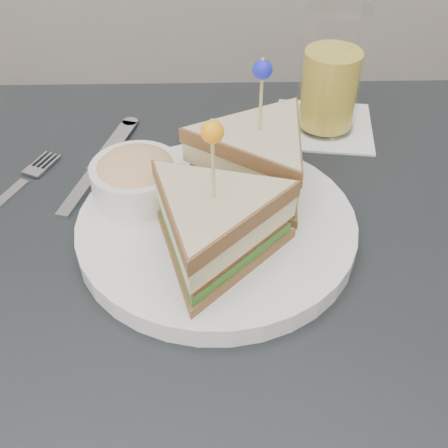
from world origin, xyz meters
TOP-DOWN VIEW (x-y plane):
  - table at (0.00, 0.00)m, footprint 0.80×0.80m
  - plate_meal at (0.01, 0.05)m, footprint 0.37×0.37m
  - cutlery_fork at (-0.24, 0.13)m, footprint 0.09×0.16m
  - cutlery_knife at (-0.15, 0.17)m, footprint 0.08×0.22m
  - drink_set at (0.16, 0.27)m, footprint 0.15×0.15m

SIDE VIEW (x-z plane):
  - table at x=0.00m, z-range 0.30..1.05m
  - cutlery_fork at x=-0.24m, z-range 0.75..0.75m
  - cutlery_knife at x=-0.15m, z-range 0.75..0.76m
  - plate_meal at x=0.01m, z-range 0.71..0.89m
  - drink_set at x=0.16m, z-range 0.74..0.91m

